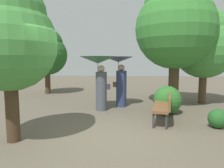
% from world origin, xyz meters
% --- Properties ---
extents(ground_plane, '(40.00, 40.00, 0.00)m').
position_xyz_m(ground_plane, '(0.00, 0.00, 0.00)').
color(ground_plane, brown).
extents(person_left, '(1.30, 1.30, 1.98)m').
position_xyz_m(person_left, '(-0.43, 2.65, 1.46)').
color(person_left, '#474C56').
rests_on(person_left, ground).
extents(person_right, '(1.17, 1.17, 1.98)m').
position_xyz_m(person_right, '(0.29, 3.33, 1.36)').
color(person_right, navy).
rests_on(person_right, ground).
extents(park_bench, '(0.77, 1.57, 0.83)m').
position_xyz_m(park_bench, '(1.68, 1.31, 0.51)').
color(park_bench, '#38383D').
rests_on(park_bench, ground).
extents(tree_near_left, '(2.20, 2.20, 3.59)m').
position_xyz_m(tree_near_left, '(-3.81, 6.29, 2.32)').
color(tree_near_left, '#42301E').
rests_on(tree_near_left, ground).
extents(tree_near_right, '(3.14, 3.14, 5.13)m').
position_xyz_m(tree_near_right, '(2.46, 3.63, 3.32)').
color(tree_near_right, '#4C3823').
rests_on(tree_near_right, ground).
extents(tree_mid_left, '(2.07, 2.07, 3.61)m').
position_xyz_m(tree_mid_left, '(-1.98, -0.45, 2.37)').
color(tree_mid_left, '#42301E').
rests_on(tree_mid_left, ground).
extents(tree_mid_right, '(2.55, 2.55, 4.01)m').
position_xyz_m(tree_mid_right, '(3.83, 4.27, 2.56)').
color(tree_mid_right, '#4C3823').
rests_on(tree_mid_right, ground).
extents(bush_path_left, '(0.52, 0.52, 0.52)m').
position_xyz_m(bush_path_left, '(3.06, 0.86, 0.26)').
color(bush_path_left, '#235B23').
rests_on(bush_path_left, ground).
extents(bush_path_right, '(0.96, 0.96, 0.96)m').
position_xyz_m(bush_path_right, '(1.98, 2.33, 0.48)').
color(bush_path_right, '#2D6B28').
rests_on(bush_path_right, ground).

